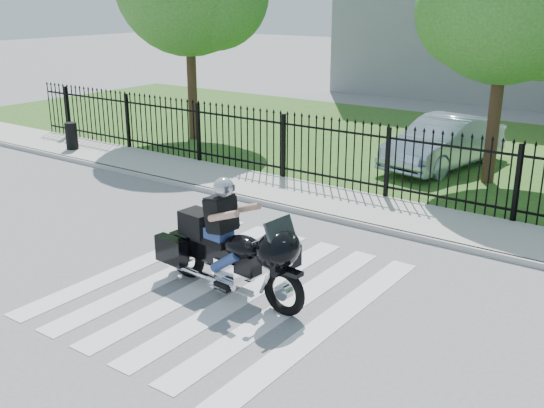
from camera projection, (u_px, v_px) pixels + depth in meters
The scene contains 9 objects.
ground at pixel (227, 289), 10.75m from camera, with size 120.00×120.00×0.00m, color slate.
crosswalk at pixel (227, 289), 10.75m from camera, with size 5.00×5.50×0.01m, color silver, non-canonical shape.
sidewalk at pixel (366, 209), 14.59m from camera, with size 40.00×2.00×0.12m, color #ADAAA3.
curb at pixel (344, 221), 13.82m from camera, with size 40.00×0.12×0.12m, color #ADAAA3.
grass_strip at pixel (470, 153), 20.00m from camera, with size 40.00×12.00×0.02m, color #25521C.
iron_fence at pixel (387, 165), 15.10m from camera, with size 26.00×0.04×1.80m.
motorcycle_rider at pixel (228, 246), 10.41m from camera, with size 3.05×1.11×2.02m.
parked_car at pixel (444, 142), 18.08m from camera, with size 1.54×4.41×1.45m, color #A3B2CD.
litter_bin at pixel (72, 136), 19.90m from camera, with size 0.37×0.37×0.84m, color black.
Camera 1 is at (6.32, -7.48, 4.73)m, focal length 42.00 mm.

